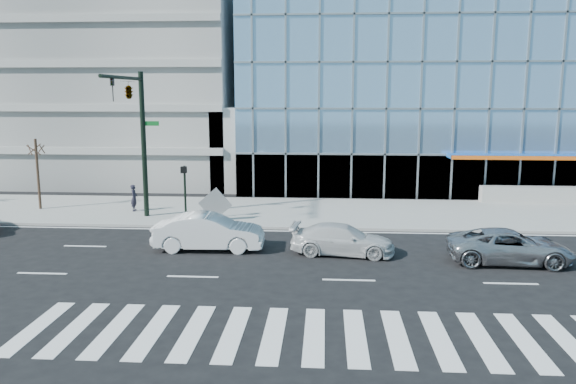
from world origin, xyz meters
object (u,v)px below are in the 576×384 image
Objects in this scene: traffic_signal at (133,109)px; ped_signal_post at (185,184)px; street_tree_near at (36,148)px; silver_suv at (510,246)px; pedestrian at (134,198)px; tilted_panel at (215,204)px; white_suv at (342,240)px; white_sedan at (209,232)px.

ped_signal_post is (2.50, 0.37, -4.02)m from traffic_signal.
street_tree_near is 0.84× the size of silver_suv.
pedestrian is at bearing 112.89° from traffic_signal.
ped_signal_post is 2.31× the size of tilted_panel.
street_tree_near is at bearing 73.28° from silver_suv.
white_suv is 8.68m from tilted_panel.
tilted_panel is (11.13, -2.50, -2.71)m from street_tree_near.
silver_suv reaches higher than white_suv.
pedestrian is at bearing 148.64° from tilted_panel.
ped_signal_post reaches higher than white_suv.
street_tree_near is at bearing 164.94° from ped_signal_post.
traffic_signal is at bearing -171.48° from ped_signal_post.
ped_signal_post is 10.07m from white_suv.
traffic_signal is at bearing 71.39° from white_suv.
white_suv is 2.90× the size of pedestrian.
traffic_signal reaches higher than street_tree_near.
silver_suv is (15.27, -6.25, -1.44)m from ped_signal_post.
tilted_panel is (-0.72, 5.14, 0.25)m from white_sedan.
street_tree_near is 0.93× the size of white_suv.
white_sedan is at bearing -32.81° from street_tree_near.
ped_signal_post reaches higher than silver_suv.
tilted_panel reaches higher than white_sedan.
street_tree_near is 26.47m from silver_suv.
white_suv is (10.85, -5.05, -5.51)m from traffic_signal.
street_tree_near is 19.80m from white_suv.
white_sedan is (2.35, -5.08, -1.33)m from ped_signal_post.
street_tree_near is at bearing 82.53° from pedestrian.
traffic_signal is 6.15× the size of tilted_panel.
white_suv is 3.49× the size of tilted_panel.
tilted_panel reaches higher than pedestrian.
street_tree_near is (-7.00, 2.93, -2.39)m from traffic_signal.
tilted_panel is at bearing -12.66° from street_tree_near.
pedestrian is at bearing 37.04° from white_sedan.
ped_signal_post is at bearing 173.86° from tilted_panel.
white_sedan is 3.17× the size of pedestrian.
pedestrian is (-18.90, 8.56, 0.23)m from silver_suv.
tilted_panel is at bearing 5.96° from traffic_signal.
traffic_signal reaches higher than silver_suv.
white_sedan reaches higher than white_suv.
street_tree_near is (-9.50, 2.56, 1.64)m from ped_signal_post.
tilted_panel is at bearing 6.06° from white_sedan.
white_suv is 14.27m from pedestrian.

